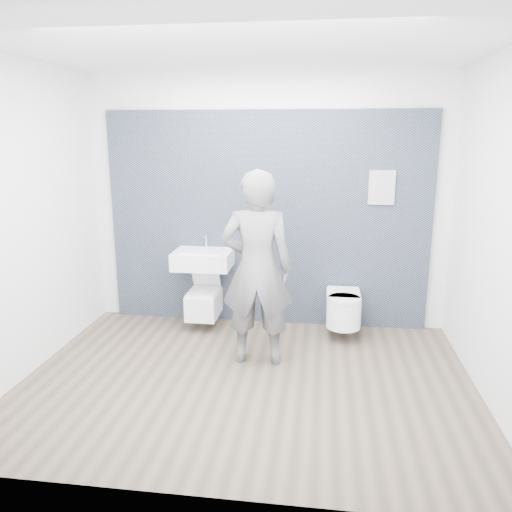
# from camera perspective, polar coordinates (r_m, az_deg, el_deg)

# --- Properties ---
(ground) EXTENTS (4.00, 4.00, 0.00)m
(ground) POSITION_cam_1_polar(r_m,az_deg,el_deg) (4.61, -1.03, -13.98)
(ground) COLOR brown
(ground) RESTS_ON ground
(room_shell) EXTENTS (4.00, 4.00, 4.00)m
(room_shell) POSITION_cam_1_polar(r_m,az_deg,el_deg) (4.10, -1.14, 8.07)
(room_shell) COLOR silver
(room_shell) RESTS_ON ground
(tile_wall) EXTENTS (3.60, 0.06, 2.40)m
(tile_wall) POSITION_cam_1_polar(r_m,az_deg,el_deg) (5.94, 1.14, -7.39)
(tile_wall) COLOR black
(tile_wall) RESTS_ON ground
(washbasin) EXTENTS (0.63, 0.47, 0.47)m
(washbasin) POSITION_cam_1_polar(r_m,az_deg,el_deg) (5.56, -6.09, -0.33)
(washbasin) COLOR white
(washbasin) RESTS_ON ground
(toilet_square) EXTENTS (0.34, 0.49, 0.62)m
(toilet_square) POSITION_cam_1_polar(r_m,az_deg,el_deg) (5.70, -5.97, -5.23)
(toilet_square) COLOR white
(toilet_square) RESTS_ON ground
(toilet_rounded) EXTENTS (0.36, 0.62, 0.33)m
(toilet_rounded) POSITION_cam_1_polar(r_m,az_deg,el_deg) (5.48, 9.95, -5.93)
(toilet_rounded) COLOR white
(toilet_rounded) RESTS_ON ground
(info_placard) EXTENTS (0.27, 0.03, 0.36)m
(info_placard) POSITION_cam_1_polar(r_m,az_deg,el_deg) (5.89, 13.26, -7.94)
(info_placard) COLOR white
(info_placard) RESTS_ON ground
(visitor) EXTENTS (0.70, 0.49, 1.85)m
(visitor) POSITION_cam_1_polar(r_m,az_deg,el_deg) (4.64, 0.10, -1.48)
(visitor) COLOR #5B5C5F
(visitor) RESTS_ON ground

